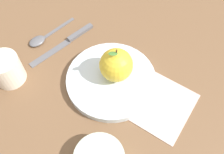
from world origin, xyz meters
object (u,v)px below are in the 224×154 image
(spoon, at_px, (42,38))
(linen_napkin, at_px, (161,105))
(cup, at_px, (6,69))
(knife, at_px, (68,41))
(dinner_plate, at_px, (112,79))
(apple, at_px, (116,65))

(spoon, distance_m, linen_napkin, 0.38)
(cup, xyz_separation_m, knife, (-0.18, -0.01, -0.04))
(dinner_plate, bearing_deg, cup, -42.48)
(apple, xyz_separation_m, spoon, (0.08, -0.23, -0.05))
(dinner_plate, relative_size, linen_napkin, 1.47)
(dinner_plate, relative_size, knife, 1.06)
(apple, height_order, spoon, apple)
(dinner_plate, height_order, knife, dinner_plate)
(knife, relative_size, linen_napkin, 1.39)
(knife, bearing_deg, spoon, -45.93)
(cup, xyz_separation_m, spoon, (-0.13, -0.06, -0.04))
(spoon, bearing_deg, linen_napkin, 106.66)
(dinner_plate, distance_m, spoon, 0.24)
(dinner_plate, height_order, cup, cup)
(spoon, xyz_separation_m, linen_napkin, (-0.11, 0.36, -0.00))
(dinner_plate, relative_size, apple, 2.28)
(cup, height_order, knife, cup)
(linen_napkin, bearing_deg, spoon, -73.34)
(linen_napkin, bearing_deg, cup, -51.92)
(apple, bearing_deg, spoon, -72.28)
(apple, relative_size, knife, 0.46)
(dinner_plate, xyz_separation_m, linen_napkin, (-0.05, 0.13, -0.01))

